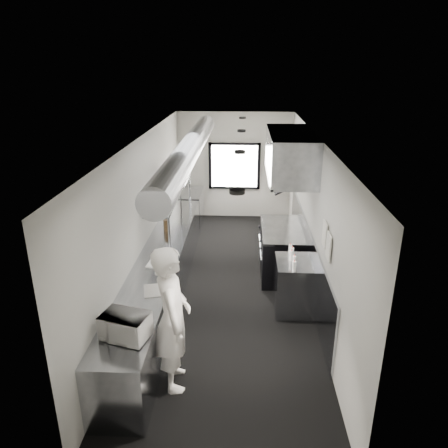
# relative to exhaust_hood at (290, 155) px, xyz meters

# --- Properties ---
(floor) EXTENTS (3.00, 8.00, 0.01)m
(floor) POSITION_rel_exhaust_hood_xyz_m (-1.10, -0.70, -2.39)
(floor) COLOR black
(floor) RESTS_ON ground
(ceiling) EXTENTS (3.00, 8.00, 0.01)m
(ceiling) POSITION_rel_exhaust_hood_xyz_m (-1.10, -0.70, 0.41)
(ceiling) COLOR silver
(ceiling) RESTS_ON wall_back
(wall_back) EXTENTS (3.00, 0.02, 2.80)m
(wall_back) POSITION_rel_exhaust_hood_xyz_m (-1.10, 3.30, -0.99)
(wall_back) COLOR #B3B2AA
(wall_back) RESTS_ON floor
(wall_front) EXTENTS (3.00, 0.02, 2.80)m
(wall_front) POSITION_rel_exhaust_hood_xyz_m (-1.10, -4.70, -0.99)
(wall_front) COLOR #B3B2AA
(wall_front) RESTS_ON floor
(wall_left) EXTENTS (0.02, 8.00, 2.80)m
(wall_left) POSITION_rel_exhaust_hood_xyz_m (-2.60, -0.70, -0.99)
(wall_left) COLOR #B3B2AA
(wall_left) RESTS_ON floor
(wall_right) EXTENTS (0.02, 8.00, 2.80)m
(wall_right) POSITION_rel_exhaust_hood_xyz_m (0.40, -0.70, -0.99)
(wall_right) COLOR #B3B2AA
(wall_right) RESTS_ON floor
(wall_cladding) EXTENTS (0.03, 5.50, 1.10)m
(wall_cladding) POSITION_rel_exhaust_hood_xyz_m (0.38, -0.40, -1.84)
(wall_cladding) COLOR gray
(wall_cladding) RESTS_ON wall_right
(hvac_duct) EXTENTS (0.40, 6.40, 0.40)m
(hvac_duct) POSITION_rel_exhaust_hood_xyz_m (-1.80, -0.30, 0.16)
(hvac_duct) COLOR #989BA1
(hvac_duct) RESTS_ON ceiling
(service_window) EXTENTS (1.36, 0.05, 1.25)m
(service_window) POSITION_rel_exhaust_hood_xyz_m (-1.10, 3.26, -0.99)
(service_window) COLOR white
(service_window) RESTS_ON wall_back
(exhaust_hood) EXTENTS (0.81, 2.20, 0.88)m
(exhaust_hood) POSITION_rel_exhaust_hood_xyz_m (0.00, 0.00, 0.00)
(exhaust_hood) COLOR gray
(exhaust_hood) RESTS_ON ceiling
(prep_counter) EXTENTS (0.70, 6.00, 0.90)m
(prep_counter) POSITION_rel_exhaust_hood_xyz_m (-2.25, -1.20, -1.94)
(prep_counter) COLOR gray
(prep_counter) RESTS_ON floor
(pass_shelf) EXTENTS (0.45, 3.00, 0.68)m
(pass_shelf) POSITION_rel_exhaust_hood_xyz_m (-2.29, 0.30, -0.86)
(pass_shelf) COLOR gray
(pass_shelf) RESTS_ON prep_counter
(range) EXTENTS (0.88, 1.60, 0.94)m
(range) POSITION_rel_exhaust_hood_xyz_m (-0.06, 0.00, -1.92)
(range) COLOR black
(range) RESTS_ON floor
(bottle_station) EXTENTS (0.65, 0.80, 0.90)m
(bottle_station) POSITION_rel_exhaust_hood_xyz_m (0.05, -1.40, -1.94)
(bottle_station) COLOR gray
(bottle_station) RESTS_ON floor
(far_work_table) EXTENTS (0.70, 1.20, 0.90)m
(far_work_table) POSITION_rel_exhaust_hood_xyz_m (-2.25, 2.50, -1.94)
(far_work_table) COLOR gray
(far_work_table) RESTS_ON floor
(notice_sheet_a) EXTENTS (0.02, 0.28, 0.38)m
(notice_sheet_a) POSITION_rel_exhaust_hood_xyz_m (0.37, -1.90, -0.79)
(notice_sheet_a) COLOR silver
(notice_sheet_a) RESTS_ON wall_right
(notice_sheet_b) EXTENTS (0.02, 0.28, 0.38)m
(notice_sheet_b) POSITION_rel_exhaust_hood_xyz_m (0.37, -2.25, -0.84)
(notice_sheet_b) COLOR silver
(notice_sheet_b) RESTS_ON wall_right
(line_cook) EXTENTS (0.60, 0.79, 1.95)m
(line_cook) POSITION_rel_exhaust_hood_xyz_m (-1.70, -3.27, -1.41)
(line_cook) COLOR white
(line_cook) RESTS_ON floor
(microwave) EXTENTS (0.59, 0.51, 0.31)m
(microwave) POSITION_rel_exhaust_hood_xyz_m (-2.21, -3.58, -1.34)
(microwave) COLOR white
(microwave) RESTS_ON prep_counter
(deli_tub_a) EXTENTS (0.16, 0.16, 0.09)m
(deli_tub_a) POSITION_rel_exhaust_hood_xyz_m (-2.39, -3.14, -1.45)
(deli_tub_a) COLOR #ACB8A9
(deli_tub_a) RESTS_ON prep_counter
(deli_tub_b) EXTENTS (0.18, 0.18, 0.10)m
(deli_tub_b) POSITION_rel_exhaust_hood_xyz_m (-2.44, -3.34, -1.44)
(deli_tub_b) COLOR #ACB8A9
(deli_tub_b) RESTS_ON prep_counter
(newspaper) EXTENTS (0.39, 0.45, 0.01)m
(newspaper) POSITION_rel_exhaust_hood_xyz_m (-2.09, -2.46, -1.49)
(newspaper) COLOR silver
(newspaper) RESTS_ON prep_counter
(small_plate) EXTENTS (0.21, 0.21, 0.02)m
(small_plate) POSITION_rel_exhaust_hood_xyz_m (-2.10, -1.93, -1.48)
(small_plate) COLOR white
(small_plate) RESTS_ON prep_counter
(pastry) EXTENTS (0.09, 0.09, 0.09)m
(pastry) POSITION_rel_exhaust_hood_xyz_m (-2.10, -1.93, -1.43)
(pastry) COLOR tan
(pastry) RESTS_ON small_plate
(cutting_board) EXTENTS (0.45, 0.58, 0.02)m
(cutting_board) POSITION_rel_exhaust_hood_xyz_m (-2.16, -1.50, -1.48)
(cutting_board) COLOR white
(cutting_board) RESTS_ON prep_counter
(knife_block) EXTENTS (0.16, 0.23, 0.23)m
(knife_block) POSITION_rel_exhaust_hood_xyz_m (-2.33, -0.10, -1.37)
(knife_block) COLOR #533A1D
(knife_block) RESTS_ON prep_counter
(plate_stack_a) EXTENTS (0.31, 0.31, 0.28)m
(plate_stack_a) POSITION_rel_exhaust_hood_xyz_m (-2.29, -0.53, -0.68)
(plate_stack_a) COLOR white
(plate_stack_a) RESTS_ON pass_shelf
(plate_stack_b) EXTENTS (0.31, 0.31, 0.33)m
(plate_stack_b) POSITION_rel_exhaust_hood_xyz_m (-2.30, 0.13, -0.66)
(plate_stack_b) COLOR white
(plate_stack_b) RESTS_ON pass_shelf
(plate_stack_c) EXTENTS (0.30, 0.30, 0.33)m
(plate_stack_c) POSITION_rel_exhaust_hood_xyz_m (-2.31, 0.61, -0.66)
(plate_stack_c) COLOR white
(plate_stack_c) RESTS_ON pass_shelf
(plate_stack_d) EXTENTS (0.34, 0.34, 0.40)m
(plate_stack_d) POSITION_rel_exhaust_hood_xyz_m (-2.31, 0.87, -0.62)
(plate_stack_d) COLOR white
(plate_stack_d) RESTS_ON pass_shelf
(squeeze_bottle_a) EXTENTS (0.07, 0.07, 0.17)m
(squeeze_bottle_a) POSITION_rel_exhaust_hood_xyz_m (-0.02, -1.74, -1.41)
(squeeze_bottle_a) COLOR white
(squeeze_bottle_a) RESTS_ON bottle_station
(squeeze_bottle_b) EXTENTS (0.07, 0.07, 0.17)m
(squeeze_bottle_b) POSITION_rel_exhaust_hood_xyz_m (-0.00, -1.56, -1.40)
(squeeze_bottle_b) COLOR white
(squeeze_bottle_b) RESTS_ON bottle_station
(squeeze_bottle_c) EXTENTS (0.08, 0.08, 0.18)m
(squeeze_bottle_c) POSITION_rel_exhaust_hood_xyz_m (-0.03, -1.36, -1.40)
(squeeze_bottle_c) COLOR white
(squeeze_bottle_c) RESTS_ON bottle_station
(squeeze_bottle_d) EXTENTS (0.08, 0.08, 0.18)m
(squeeze_bottle_d) POSITION_rel_exhaust_hood_xyz_m (-0.01, -1.25, -1.40)
(squeeze_bottle_d) COLOR white
(squeeze_bottle_d) RESTS_ON bottle_station
(squeeze_bottle_e) EXTENTS (0.07, 0.07, 0.16)m
(squeeze_bottle_e) POSITION_rel_exhaust_hood_xyz_m (-0.02, -1.07, -1.41)
(squeeze_bottle_e) COLOR white
(squeeze_bottle_e) RESTS_ON bottle_station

